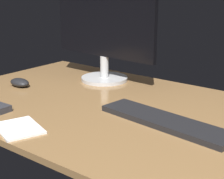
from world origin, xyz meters
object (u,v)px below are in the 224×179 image
(notepad, at_px, (19,128))
(computer_mouse, at_px, (20,83))
(monitor, at_px, (104,34))
(keyboard, at_px, (165,121))

(notepad, bearing_deg, computer_mouse, 141.14)
(computer_mouse, bearing_deg, monitor, 57.69)
(monitor, bearing_deg, keyboard, -28.60)
(keyboard, relative_size, computer_mouse, 4.50)
(keyboard, bearing_deg, monitor, 155.98)
(keyboard, xyz_separation_m, notepad, (-0.32, -0.31, -0.01))
(computer_mouse, bearing_deg, keyboard, 5.19)
(keyboard, distance_m, notepad, 0.45)
(computer_mouse, bearing_deg, notepad, -34.76)
(monitor, height_order, computer_mouse, monitor)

